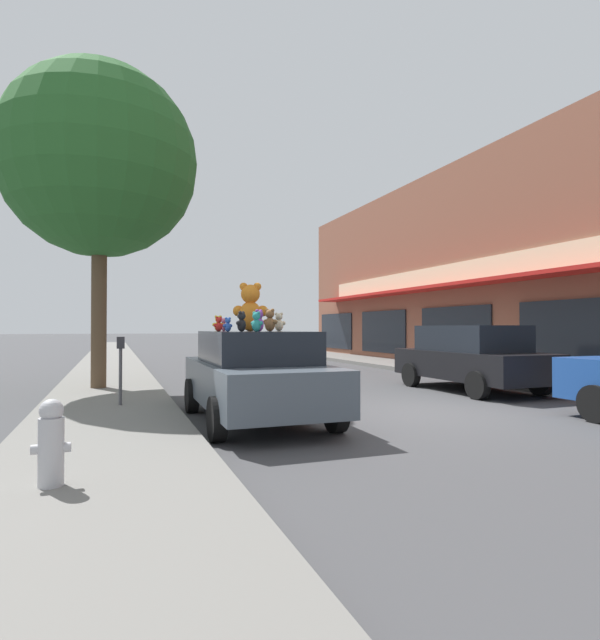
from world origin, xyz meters
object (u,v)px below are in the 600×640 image
(teddy_bear_pink, at_px, (224,325))
(teddy_bear_blue, at_px, (228,325))
(teddy_bear_brown, at_px, (270,320))
(street_tree, at_px, (100,162))
(parked_car_far_center, at_px, (471,357))
(teddy_bear_red, at_px, (219,324))
(plush_art_car, at_px, (256,374))
(fire_hydrant, at_px, (51,442))
(parking_meter, at_px, (121,361))
(teddy_bear_black, at_px, (241,322))
(teddy_bear_cream, at_px, (279,322))
(teddy_bear_yellow, at_px, (218,324))
(teddy_bear_teal, at_px, (256,322))
(teddy_bear_purple, at_px, (259,321))
(teddy_bear_giant, at_px, (250,308))

(teddy_bear_pink, height_order, teddy_bear_blue, teddy_bear_pink)
(teddy_bear_brown, relative_size, street_tree, 0.05)
(parked_car_far_center, bearing_deg, teddy_bear_red, -161.68)
(plush_art_car, bearing_deg, fire_hydrant, -131.02)
(plush_art_car, relative_size, parking_meter, 3.28)
(teddy_bear_red, height_order, parked_car_far_center, teddy_bear_red)
(teddy_bear_blue, bearing_deg, plush_art_car, -154.81)
(teddy_bear_brown, relative_size, parked_car_far_center, 0.09)
(teddy_bear_black, distance_m, teddy_bear_brown, 0.75)
(teddy_bear_red, relative_size, fire_hydrant, 0.31)
(teddy_bear_cream, xyz_separation_m, fire_hydrant, (-3.46, -3.89, -1.15))
(teddy_bear_yellow, height_order, parked_car_far_center, teddy_bear_yellow)
(teddy_bear_pink, relative_size, fire_hydrant, 0.30)
(teddy_bear_teal, xyz_separation_m, teddy_bear_cream, (0.89, 1.62, 0.02))
(teddy_bear_purple, distance_m, teddy_bear_red, 0.69)
(teddy_bear_red, bearing_deg, teddy_bear_brown, 161.28)
(teddy_bear_cream, bearing_deg, plush_art_car, 74.70)
(plush_art_car, relative_size, teddy_bear_yellow, 15.22)
(teddy_bear_purple, relative_size, teddy_bear_blue, 1.56)
(parked_car_far_center, bearing_deg, plush_art_car, -161.52)
(teddy_bear_pink, xyz_separation_m, teddy_bear_brown, (0.55, -1.08, 0.07))
(teddy_bear_pink, height_order, teddy_bear_teal, teddy_bear_teal)
(teddy_bear_cream, xyz_separation_m, teddy_bear_blue, (-1.27, -1.32, -0.06))
(teddy_bear_red, xyz_separation_m, street_tree, (-1.92, 4.91, 3.95))
(teddy_bear_giant, xyz_separation_m, teddy_bear_purple, (-0.09, -0.84, -0.24))
(teddy_bear_cream, distance_m, teddy_bear_blue, 1.83)
(teddy_bear_teal, distance_m, parked_car_far_center, 7.15)
(teddy_bear_brown, xyz_separation_m, teddy_bear_red, (-0.85, 0.07, -0.07))
(plush_art_car, xyz_separation_m, teddy_bear_yellow, (-0.61, 0.25, 0.86))
(teddy_bear_blue, bearing_deg, fire_hydrant, 31.00)
(fire_hydrant, bearing_deg, teddy_bear_black, 45.70)
(teddy_bear_black, relative_size, street_tree, 0.04)
(teddy_bear_giant, height_order, teddy_bear_red, teddy_bear_giant)
(teddy_bear_black, bearing_deg, teddy_bear_yellow, -126.95)
(teddy_bear_purple, relative_size, parked_car_far_center, 0.08)
(fire_hydrant, bearing_deg, teddy_bear_red, 54.28)
(teddy_bear_teal, relative_size, teddy_bear_red, 1.27)
(teddy_bear_red, bearing_deg, teddy_bear_teal, 108.82)
(teddy_bear_yellow, relative_size, teddy_bear_red, 1.12)
(plush_art_car, bearing_deg, teddy_bear_red, -162.54)
(teddy_bear_teal, relative_size, teddy_bear_cream, 0.89)
(plush_art_car, relative_size, teddy_bear_cream, 11.90)
(teddy_bear_cream, relative_size, parked_car_far_center, 0.08)
(teddy_bear_yellow, relative_size, parked_car_far_center, 0.06)
(plush_art_car, xyz_separation_m, parking_meter, (-2.16, 1.65, 0.16))
(teddy_bear_black, distance_m, street_tree, 7.04)
(teddy_bear_yellow, bearing_deg, teddy_bear_teal, 108.69)
(teddy_bear_giant, bearing_deg, teddy_bear_brown, 130.54)
(teddy_bear_red, distance_m, teddy_bear_blue, 0.39)
(teddy_bear_yellow, xyz_separation_m, fire_hydrant, (-2.21, -3.42, -1.11))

